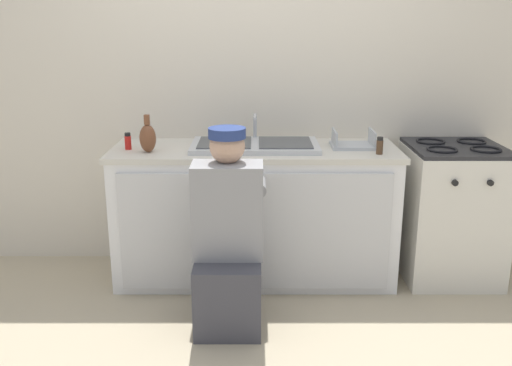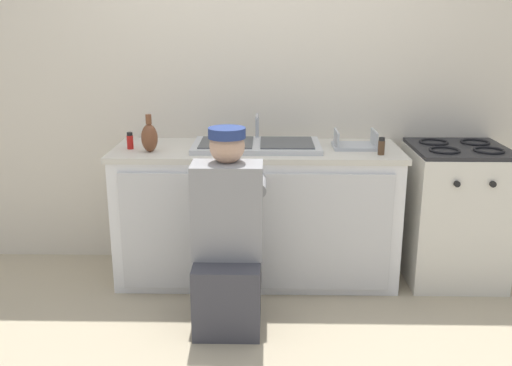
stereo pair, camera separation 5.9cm
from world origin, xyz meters
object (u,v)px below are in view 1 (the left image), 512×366
at_px(dish_rack_tray, 354,144).
at_px(vase_decorative, 149,138).
at_px(sink_double_basin, 256,145).
at_px(stove_range, 452,212).
at_px(spice_bottle_pepper, 381,146).
at_px(spice_bottle_red, 129,141).
at_px(plumber_person, 229,246).

bearing_deg(dish_rack_tray, vase_decorative, -173.99).
xyz_separation_m(sink_double_basin, stove_range, (1.28, -0.00, -0.45)).
xyz_separation_m(spice_bottle_pepper, spice_bottle_red, (-1.54, 0.13, 0.00)).
relative_size(stove_range, spice_bottle_pepper, 8.53).
bearing_deg(plumber_person, sink_double_basin, 76.88).
relative_size(vase_decorative, spice_bottle_red, 2.19).
bearing_deg(dish_rack_tray, sink_double_basin, -178.86).
height_order(sink_double_basin, dish_rack_tray, sink_double_basin).
distance_m(stove_range, dish_rack_tray, 0.80).
height_order(sink_double_basin, plumber_person, plumber_person).
bearing_deg(spice_bottle_red, vase_decorative, -28.03).
bearing_deg(spice_bottle_pepper, vase_decorative, 177.79).
bearing_deg(stove_range, spice_bottle_pepper, -161.81).
distance_m(stove_range, plumber_person, 1.56).
height_order(stove_range, spice_bottle_pepper, spice_bottle_pepper).
bearing_deg(dish_rack_tray, spice_bottle_red, -177.56).
bearing_deg(spice_bottle_red, dish_rack_tray, 2.44).
relative_size(spice_bottle_pepper, spice_bottle_red, 1.00).
bearing_deg(spice_bottle_pepper, stove_range, 18.19).
relative_size(spice_bottle_pepper, dish_rack_tray, 0.37).
bearing_deg(spice_bottle_red, stove_range, 1.26).
bearing_deg(spice_bottle_pepper, spice_bottle_red, 175.25).
relative_size(vase_decorative, dish_rack_tray, 0.82).
height_order(spice_bottle_pepper, dish_rack_tray, dish_rack_tray).
bearing_deg(sink_double_basin, plumber_person, -103.12).
xyz_separation_m(stove_range, spice_bottle_pepper, (-0.53, -0.17, 0.48)).
distance_m(plumber_person, dish_rack_tray, 1.09).
bearing_deg(sink_double_basin, vase_decorative, -169.43).
xyz_separation_m(plumber_person, vase_decorative, (-0.51, 0.51, 0.50)).
height_order(plumber_person, spice_bottle_pepper, plumber_person).
relative_size(sink_double_basin, spice_bottle_pepper, 7.62).
distance_m(dish_rack_tray, spice_bottle_red, 1.41).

